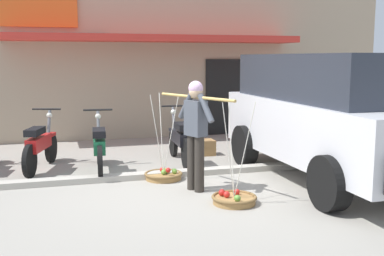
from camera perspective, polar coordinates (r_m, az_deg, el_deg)
ground_plane at (r=7.59m, az=-3.18°, el=-7.19°), size 90.00×90.00×0.00m
sidewalk_curb at (r=8.24m, az=-4.29°, el=-5.59°), size 20.00×0.24×0.10m
fruit_vendor at (r=7.25m, az=0.44°, el=-0.00°), size 0.70×1.62×1.70m
fruit_basket_left_side at (r=6.81m, az=5.03°, el=-8.38°), size 0.64×0.64×1.45m
fruit_basket_right_side at (r=8.11m, az=-3.40°, el=-5.61°), size 0.64×0.64×1.45m
motorcycle_second_in_row at (r=9.13m, az=-17.70°, el=-2.01°), size 0.68×1.77×1.09m
motorcycle_third_in_row at (r=8.72m, az=-11.03°, el=-2.23°), size 0.54×1.82×1.09m
motorcycle_end_of_row at (r=9.29m, az=-1.48°, el=-1.42°), size 0.54×1.82×1.09m
parked_truck at (r=8.28m, az=16.31°, el=1.77°), size 2.17×4.81×2.10m
storefront_building at (r=14.65m, az=-6.67°, el=8.59°), size 13.00×6.00×4.20m
wooden_crate at (r=10.08m, az=1.40°, el=-2.34°), size 0.44×0.36×0.32m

